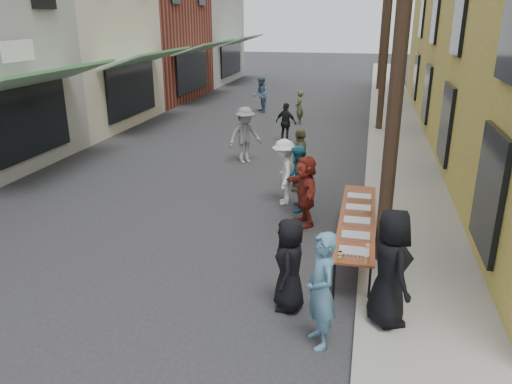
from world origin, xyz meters
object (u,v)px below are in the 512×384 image
at_px(utility_pole_near, 403,17).
at_px(server, 390,268).
at_px(guest_front_c, 297,179).
at_px(utility_pole_far, 384,16).
at_px(catering_tray_sausage, 354,252).
at_px(guest_front_a, 290,265).
at_px(serving_table, 357,220).
at_px(utility_pole_mid, 388,16).

xyz_separation_m(utility_pole_near, server, (0.05, -2.15, -3.48)).
xyz_separation_m(guest_front_c, server, (2.06, -4.53, 0.21)).
bearing_deg(utility_pole_near, server, -88.67).
distance_m(utility_pole_far, catering_tray_sausage, 25.57).
relative_size(utility_pole_far, catering_tray_sausage, 18.00).
bearing_deg(guest_front_c, guest_front_a, 2.35).
distance_m(serving_table, guest_front_a, 2.50).
xyz_separation_m(utility_pole_far, server, (0.05, -26.15, -3.48)).
bearing_deg(utility_pole_far, server, -89.89).
xyz_separation_m(utility_pole_mid, catering_tray_sausage, (-0.50, -13.29, -3.71)).
height_order(catering_tray_sausage, server, server).
distance_m(serving_table, guest_front_c, 2.53).
bearing_deg(serving_table, guest_front_a, -113.12).
bearing_deg(guest_front_a, guest_front_c, -176.06).
distance_m(utility_pole_near, catering_tray_sausage, 3.96).
height_order(utility_pole_mid, serving_table, utility_pole_mid).
distance_m(guest_front_a, guest_front_c, 4.36).
distance_m(utility_pole_mid, guest_front_a, 14.51).
distance_m(utility_pole_near, guest_front_c, 4.83).
bearing_deg(server, utility_pole_near, -21.12).
bearing_deg(guest_front_a, utility_pole_near, 139.72).
relative_size(utility_pole_far, guest_front_a, 5.77).
relative_size(utility_pole_far, serving_table, 2.25).
xyz_separation_m(serving_table, catering_tray_sausage, (-0.00, -1.65, 0.08)).
relative_size(serving_table, guest_front_c, 2.46).
xyz_separation_m(utility_pole_mid, guest_front_c, (-2.01, -9.62, -3.69)).
bearing_deg(utility_pole_near, utility_pole_far, 90.00).
bearing_deg(guest_front_a, serving_table, 153.90).
bearing_deg(serving_table, server, -77.61).
bearing_deg(guest_front_c, server, 19.87).
bearing_deg(catering_tray_sausage, utility_pole_mid, 87.85).
bearing_deg(utility_pole_mid, utility_pole_near, -90.00).
height_order(utility_pole_far, serving_table, utility_pole_far).
xyz_separation_m(utility_pole_far, catering_tray_sausage, (-0.50, -25.29, -3.71)).
height_order(utility_pole_near, utility_pole_mid, same).
relative_size(utility_pole_near, catering_tray_sausage, 18.00).
height_order(utility_pole_far, catering_tray_sausage, utility_pole_far).
xyz_separation_m(utility_pole_near, guest_front_a, (-1.48, -1.95, -3.72)).
height_order(utility_pole_near, guest_front_c, utility_pole_near).
xyz_separation_m(utility_pole_near, catering_tray_sausage, (-0.50, -1.29, -3.71)).
xyz_separation_m(catering_tray_sausage, guest_front_c, (-1.51, 3.67, 0.02)).
bearing_deg(utility_pole_far, serving_table, -91.21).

